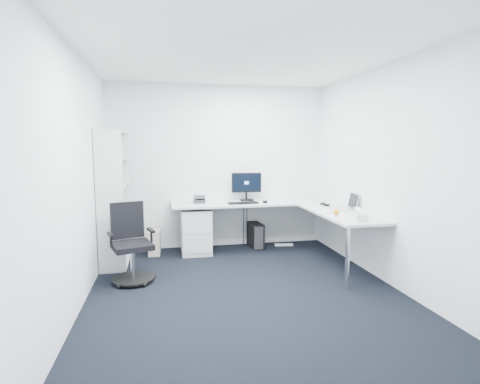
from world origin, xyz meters
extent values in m
plane|color=black|center=(0.00, 0.00, 0.00)|extent=(4.20, 4.20, 0.00)
plane|color=white|center=(0.00, 0.00, 2.70)|extent=(4.20, 4.20, 0.00)
cube|color=white|center=(0.00, 2.10, 1.35)|extent=(3.60, 0.02, 2.70)
cube|color=white|center=(0.00, -2.10, 1.35)|extent=(3.60, 0.02, 2.70)
cube|color=white|center=(-1.80, 0.00, 1.35)|extent=(0.02, 4.20, 2.70)
cube|color=white|center=(1.80, 0.00, 1.35)|extent=(0.02, 4.20, 2.70)
cube|color=silver|center=(-0.43, 1.75, 0.36)|extent=(0.46, 0.58, 0.71)
cube|color=black|center=(0.58, 1.86, 0.21)|extent=(0.22, 0.43, 0.41)
cube|color=#BCB4A0|center=(-1.08, 1.81, 0.19)|extent=(0.19, 0.41, 0.38)
cube|color=silver|center=(1.08, 1.84, 0.02)|extent=(0.31, 0.10, 0.04)
cube|color=black|center=(0.31, 1.60, 0.80)|extent=(0.49, 0.20, 0.02)
cube|color=black|center=(0.67, 1.62, 0.81)|extent=(0.08, 0.11, 0.03)
cube|color=silver|center=(1.32, 0.72, 0.80)|extent=(0.17, 0.40, 0.01)
sphere|color=orange|center=(1.32, 0.40, 0.83)|extent=(0.08, 0.08, 0.08)
cube|color=silver|center=(1.43, 0.03, 0.84)|extent=(0.17, 0.27, 0.09)
camera|label=1|loc=(-0.91, -4.13, 1.71)|focal=28.00mm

